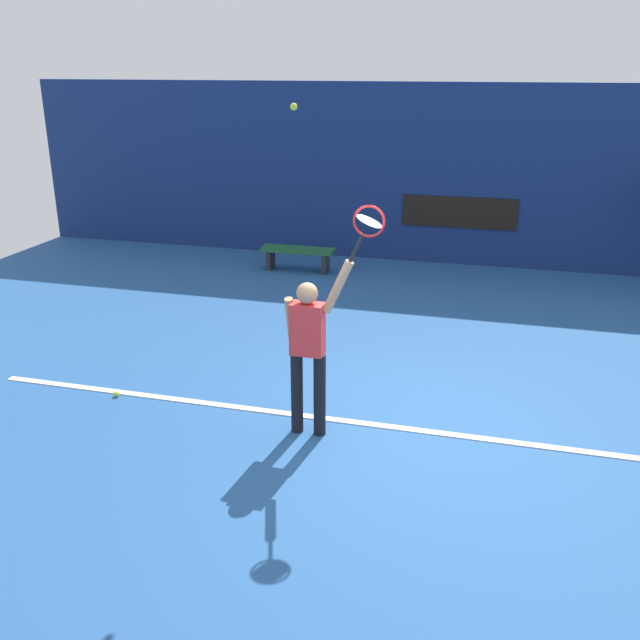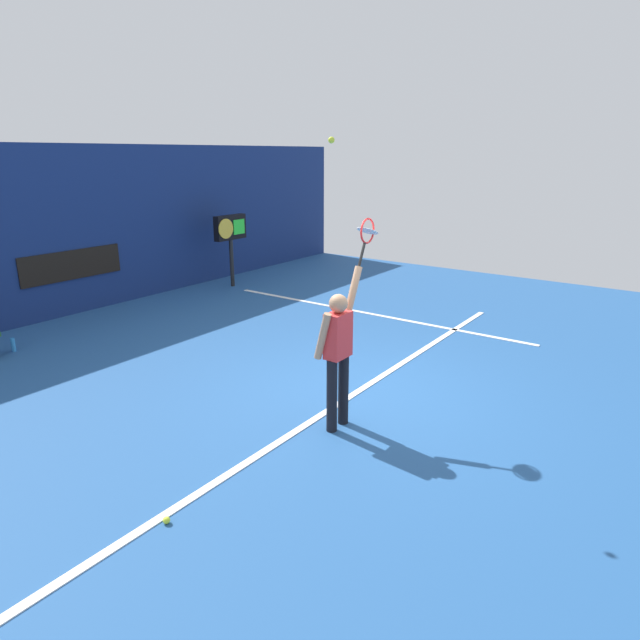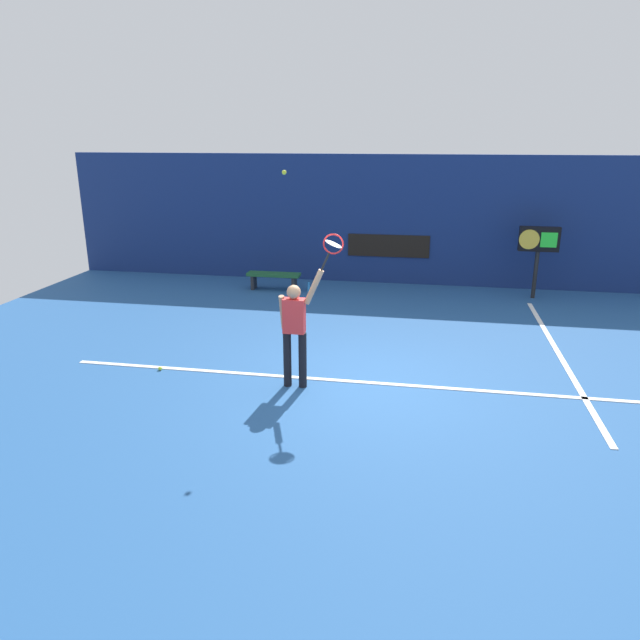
# 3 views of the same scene
# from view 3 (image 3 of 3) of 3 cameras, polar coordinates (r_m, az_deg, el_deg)

# --- Properties ---
(ground_plane) EXTENTS (18.00, 18.00, 0.00)m
(ground_plane) POSITION_cam_3_polar(r_m,az_deg,el_deg) (9.64, 3.61, -6.23)
(ground_plane) COLOR #23518C
(back_wall) EXTENTS (18.00, 0.20, 3.43)m
(back_wall) POSITION_cam_3_polar(r_m,az_deg,el_deg) (16.04, 6.81, 9.66)
(back_wall) COLOR navy
(back_wall) RESTS_ON ground_plane
(sponsor_banner_center) EXTENTS (2.20, 0.03, 0.60)m
(sponsor_banner_center) POSITION_cam_3_polar(r_m,az_deg,el_deg) (16.03, 6.70, 7.20)
(sponsor_banner_center) COLOR black
(court_baseline) EXTENTS (10.00, 0.10, 0.01)m
(court_baseline) POSITION_cam_3_polar(r_m,az_deg,el_deg) (9.70, 3.66, -6.04)
(court_baseline) COLOR white
(court_baseline) RESTS_ON ground_plane
(court_sideline) EXTENTS (0.10, 7.00, 0.01)m
(court_sideline) POSITION_cam_3_polar(r_m,az_deg,el_deg) (11.73, 22.30, -3.12)
(court_sideline) COLOR white
(court_sideline) RESTS_ON ground_plane
(tennis_player) EXTENTS (0.72, 0.31, 1.96)m
(tennis_player) POSITION_cam_3_polar(r_m,az_deg,el_deg) (9.19, -2.48, -0.68)
(tennis_player) COLOR black
(tennis_player) RESTS_ON ground_plane
(tennis_racket) EXTENTS (0.41, 0.27, 0.62)m
(tennis_racket) POSITION_cam_3_polar(r_m,az_deg,el_deg) (8.76, 1.22, 7.23)
(tennis_racket) COLOR black
(tennis_ball) EXTENTS (0.07, 0.07, 0.07)m
(tennis_ball) POSITION_cam_3_polar(r_m,az_deg,el_deg) (8.80, -3.52, 14.20)
(tennis_ball) COLOR #CCE033
(scoreboard_clock) EXTENTS (0.96, 0.20, 1.78)m
(scoreboard_clock) POSITION_cam_3_polar(r_m,az_deg,el_deg) (15.30, 20.57, 7.09)
(scoreboard_clock) COLOR black
(scoreboard_clock) RESTS_ON ground_plane
(court_bench) EXTENTS (1.40, 0.36, 0.45)m
(court_bench) POSITION_cam_3_polar(r_m,az_deg,el_deg) (15.42, -4.54, 4.20)
(court_bench) COLOR #1E592D
(court_bench) RESTS_ON ground_plane
(water_bottle) EXTENTS (0.07, 0.07, 0.24)m
(water_bottle) POSITION_cam_3_polar(r_m,az_deg,el_deg) (15.26, -1.11, 3.27)
(water_bottle) COLOR #338CD8
(water_bottle) RESTS_ON ground_plane
(spare_ball) EXTENTS (0.07, 0.07, 0.07)m
(spare_ball) POSITION_cam_3_polar(r_m,az_deg,el_deg) (10.52, -15.35, -4.58)
(spare_ball) COLOR #CCE033
(spare_ball) RESTS_ON ground_plane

